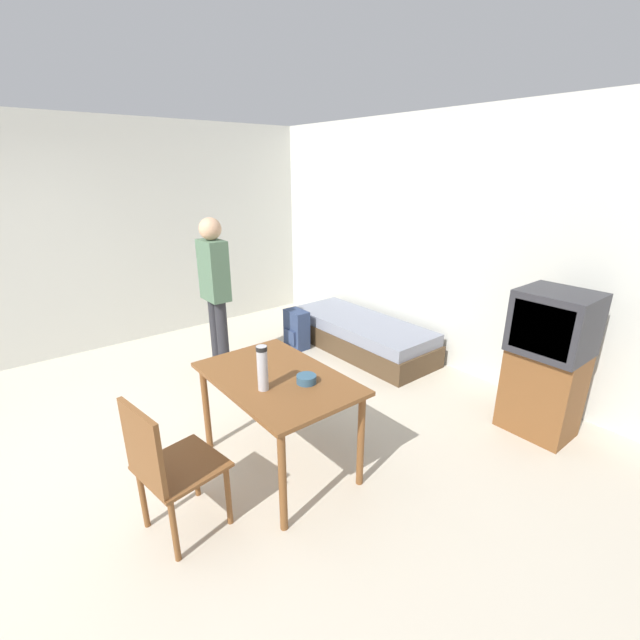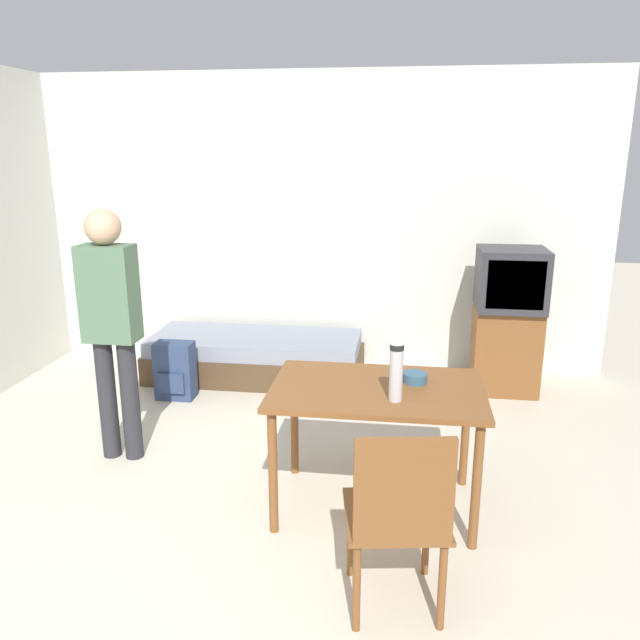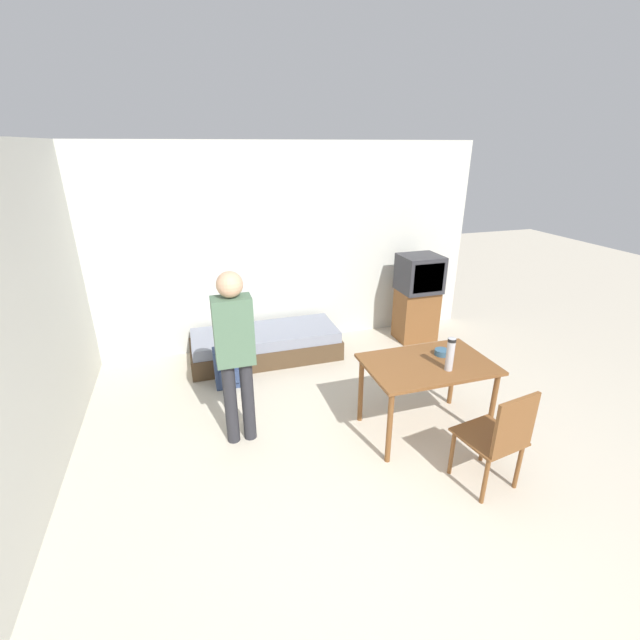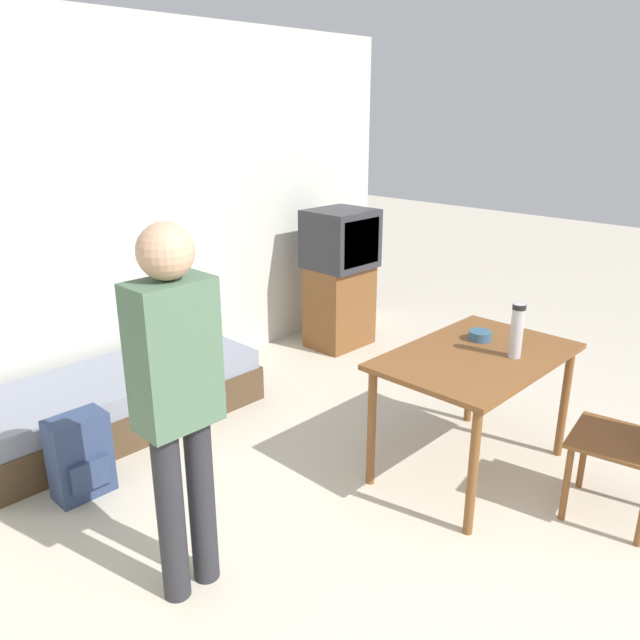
# 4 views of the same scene
# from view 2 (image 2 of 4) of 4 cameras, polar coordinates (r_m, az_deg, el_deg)

# --- Properties ---
(wall_back) EXTENTS (5.72, 0.06, 2.70)m
(wall_back) POSITION_cam_2_polar(r_m,az_deg,el_deg) (5.88, -2.34, 8.79)
(wall_back) COLOR silver
(wall_back) RESTS_ON ground_plane
(daybed) EXTENTS (1.93, 0.76, 0.39)m
(daybed) POSITION_cam_2_polar(r_m,az_deg,el_deg) (5.72, -5.88, -3.36)
(daybed) COLOR #4C3823
(daybed) RESTS_ON ground_plane
(tv) EXTENTS (0.55, 0.50, 1.24)m
(tv) POSITION_cam_2_polar(r_m,az_deg,el_deg) (5.48, 16.80, 0.17)
(tv) COLOR brown
(tv) RESTS_ON ground_plane
(dining_table) EXTENTS (1.19, 0.77, 0.75)m
(dining_table) POSITION_cam_2_polar(r_m,az_deg,el_deg) (3.54, 5.23, -7.53)
(dining_table) COLOR brown
(dining_table) RESTS_ON ground_plane
(wooden_chair) EXTENTS (0.51, 0.51, 0.93)m
(wooden_chair) POSITION_cam_2_polar(r_m,az_deg,el_deg) (2.82, 7.23, -17.11)
(wooden_chair) COLOR brown
(wooden_chair) RESTS_ON ground_plane
(person_standing) EXTENTS (0.34, 0.22, 1.68)m
(person_standing) POSITION_cam_2_polar(r_m,az_deg,el_deg) (4.23, -18.55, 0.17)
(person_standing) COLOR #28282D
(person_standing) RESTS_ON ground_plane
(thermos_flask) EXTENTS (0.07, 0.07, 0.31)m
(thermos_flask) POSITION_cam_2_polar(r_m,az_deg,el_deg) (3.28, 6.98, -4.58)
(thermos_flask) COLOR #B7B7BC
(thermos_flask) RESTS_ON dining_table
(mate_bowl) EXTENTS (0.14, 0.14, 0.06)m
(mate_bowl) POSITION_cam_2_polar(r_m,az_deg,el_deg) (3.60, 8.68, -5.24)
(mate_bowl) COLOR #335670
(mate_bowl) RESTS_ON dining_table
(backpack) EXTENTS (0.31, 0.22, 0.48)m
(backpack) POSITION_cam_2_polar(r_m,az_deg,el_deg) (5.35, -13.12, -4.55)
(backpack) COLOR navy
(backpack) RESTS_ON ground_plane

